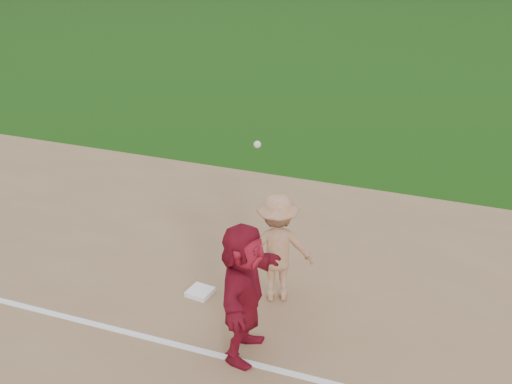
% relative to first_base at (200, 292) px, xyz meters
% --- Properties ---
extents(ground, '(160.00, 160.00, 0.00)m').
position_rel_first_base_xyz_m(ground, '(0.47, -0.39, -0.06)').
color(ground, '#17410C').
rests_on(ground, ground).
extents(foul_line, '(60.00, 0.10, 0.01)m').
position_rel_first_base_xyz_m(foul_line, '(0.47, -1.19, -0.03)').
color(foul_line, white).
rests_on(foul_line, infield_dirt).
extents(first_base, '(0.38, 0.38, 0.08)m').
position_rel_first_base_xyz_m(first_base, '(0.00, 0.00, 0.00)').
color(first_base, white).
rests_on(first_base, infield_dirt).
extents(base_runner, '(0.68, 1.78, 1.88)m').
position_rel_first_base_xyz_m(base_runner, '(1.11, -1.01, 0.90)').
color(base_runner, maroon).
rests_on(base_runner, infield_dirt).
extents(first_base_play, '(1.23, 1.00, 2.55)m').
position_rel_first_base_xyz_m(first_base_play, '(1.08, 0.34, 0.79)').
color(first_base_play, '#98989A').
rests_on(first_base_play, infield_dirt).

